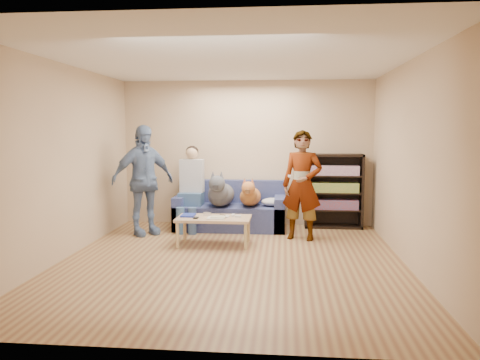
# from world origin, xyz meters

# --- Properties ---
(ground) EXTENTS (5.00, 5.00, 0.00)m
(ground) POSITION_xyz_m (0.00, 0.00, 0.00)
(ground) COLOR brown
(ground) RESTS_ON ground
(ceiling) EXTENTS (5.00, 5.00, 0.00)m
(ceiling) POSITION_xyz_m (0.00, 0.00, 2.60)
(ceiling) COLOR white
(ceiling) RESTS_ON ground
(wall_back) EXTENTS (4.50, 0.00, 4.50)m
(wall_back) POSITION_xyz_m (0.00, 2.50, 1.30)
(wall_back) COLOR tan
(wall_back) RESTS_ON ground
(wall_front) EXTENTS (4.50, 0.00, 4.50)m
(wall_front) POSITION_xyz_m (0.00, -2.50, 1.30)
(wall_front) COLOR tan
(wall_front) RESTS_ON ground
(wall_left) EXTENTS (0.00, 5.00, 5.00)m
(wall_left) POSITION_xyz_m (-2.25, 0.00, 1.30)
(wall_left) COLOR tan
(wall_left) RESTS_ON ground
(wall_right) EXTENTS (0.00, 5.00, 5.00)m
(wall_right) POSITION_xyz_m (2.25, 0.00, 1.30)
(wall_right) COLOR tan
(wall_right) RESTS_ON ground
(blanket) EXTENTS (0.39, 0.33, 0.13)m
(blanket) POSITION_xyz_m (0.49, 1.98, 0.49)
(blanket) COLOR #B1B1B6
(blanket) RESTS_ON sofa
(person_standing_right) EXTENTS (0.71, 0.56, 1.72)m
(person_standing_right) POSITION_xyz_m (0.96, 1.37, 0.86)
(person_standing_right) COLOR gray
(person_standing_right) RESTS_ON ground
(person_standing_left) EXTENTS (1.09, 1.02, 1.80)m
(person_standing_left) POSITION_xyz_m (-1.62, 1.46, 0.90)
(person_standing_left) COLOR #7180B5
(person_standing_left) RESTS_ON ground
(held_controller) EXTENTS (0.05, 0.12, 0.03)m
(held_controller) POSITION_xyz_m (0.76, 1.17, 1.02)
(held_controller) COLOR white
(held_controller) RESTS_ON person_standing_right
(notebook_blue) EXTENTS (0.20, 0.26, 0.03)m
(notebook_blue) POSITION_xyz_m (-0.76, 0.93, 0.43)
(notebook_blue) COLOR #1C2D9A
(notebook_blue) RESTS_ON coffee_table
(papers) EXTENTS (0.26, 0.20, 0.02)m
(papers) POSITION_xyz_m (-0.31, 0.78, 0.43)
(papers) COLOR silver
(papers) RESTS_ON coffee_table
(magazine) EXTENTS (0.22, 0.17, 0.01)m
(magazine) POSITION_xyz_m (-0.28, 0.80, 0.44)
(magazine) COLOR #B1AD8D
(magazine) RESTS_ON coffee_table
(camera_silver) EXTENTS (0.11, 0.06, 0.05)m
(camera_silver) POSITION_xyz_m (-0.48, 1.00, 0.45)
(camera_silver) COLOR silver
(camera_silver) RESTS_ON coffee_table
(controller_a) EXTENTS (0.04, 0.13, 0.03)m
(controller_a) POSITION_xyz_m (-0.08, 0.98, 0.43)
(controller_a) COLOR silver
(controller_a) RESTS_ON coffee_table
(controller_b) EXTENTS (0.09, 0.06, 0.03)m
(controller_b) POSITION_xyz_m (-0.00, 0.90, 0.43)
(controller_b) COLOR silver
(controller_b) RESTS_ON coffee_table
(headphone_cup_a) EXTENTS (0.07, 0.07, 0.02)m
(headphone_cup_a) POSITION_xyz_m (-0.16, 0.86, 0.43)
(headphone_cup_a) COLOR silver
(headphone_cup_a) RESTS_ON coffee_table
(headphone_cup_b) EXTENTS (0.07, 0.07, 0.02)m
(headphone_cup_b) POSITION_xyz_m (-0.16, 0.94, 0.43)
(headphone_cup_b) COLOR silver
(headphone_cup_b) RESTS_ON coffee_table
(pen_orange) EXTENTS (0.13, 0.06, 0.01)m
(pen_orange) POSITION_xyz_m (-0.38, 0.72, 0.42)
(pen_orange) COLOR orange
(pen_orange) RESTS_ON coffee_table
(pen_black) EXTENTS (0.13, 0.08, 0.01)m
(pen_black) POSITION_xyz_m (-0.24, 1.06, 0.42)
(pen_black) COLOR black
(pen_black) RESTS_ON coffee_table
(wallet) EXTENTS (0.07, 0.12, 0.02)m
(wallet) POSITION_xyz_m (-0.61, 0.76, 0.43)
(wallet) COLOR black
(wallet) RESTS_ON coffee_table
(sofa) EXTENTS (1.90, 0.85, 0.82)m
(sofa) POSITION_xyz_m (-0.25, 2.10, 0.28)
(sofa) COLOR #515B93
(sofa) RESTS_ON ground
(person_seated) EXTENTS (0.40, 0.73, 1.47)m
(person_seated) POSITION_xyz_m (-0.93, 1.97, 0.77)
(person_seated) COLOR #3D5D87
(person_seated) RESTS_ON sofa
(dog_gray) EXTENTS (0.44, 1.26, 0.64)m
(dog_gray) POSITION_xyz_m (-0.40, 1.84, 0.65)
(dog_gray) COLOR #4A4D54
(dog_gray) RESTS_ON sofa
(dog_tan) EXTENTS (0.36, 1.14, 0.52)m
(dog_tan) POSITION_xyz_m (0.10, 1.92, 0.61)
(dog_tan) COLOR #B95F38
(dog_tan) RESTS_ON sofa
(coffee_table) EXTENTS (1.10, 0.60, 0.42)m
(coffee_table) POSITION_xyz_m (-0.36, 0.88, 0.37)
(coffee_table) COLOR tan
(coffee_table) RESTS_ON ground
(bookshelf) EXTENTS (1.00, 0.34, 1.30)m
(bookshelf) POSITION_xyz_m (1.55, 2.33, 0.68)
(bookshelf) COLOR black
(bookshelf) RESTS_ON ground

